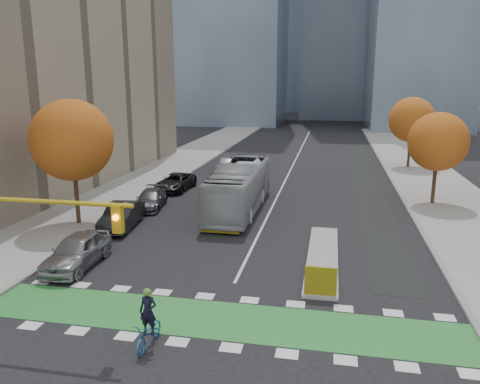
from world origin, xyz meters
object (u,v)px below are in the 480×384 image
at_px(hazard_board, 321,281).
at_px(parked_car_c, 150,199).
at_px(parked_car_e, 226,164).
at_px(tree_west, 72,140).
at_px(bus, 239,187).
at_px(tree_east_near, 438,142).
at_px(parked_car_d, 175,182).
at_px(parked_car_b, 122,216).
at_px(parked_car_a, 77,251).
at_px(tree_east_far, 412,120).
at_px(cyclist, 149,327).

distance_m(hazard_board, parked_car_c, 18.15).
bearing_deg(parked_car_e, parked_car_c, -103.17).
height_order(tree_west, bus, tree_west).
distance_m(tree_east_near, parked_car_d, 21.43).
height_order(parked_car_b, parked_car_c, parked_car_b).
relative_size(parked_car_a, parked_car_e, 1.03).
distance_m(tree_east_far, parked_car_c, 30.39).
height_order(parked_car_c, parked_car_e, parked_car_e).
bearing_deg(tree_east_near, cyclist, -121.29).
xyz_separation_m(parked_car_b, parked_car_e, (2.40, 20.06, 0.02)).
xyz_separation_m(cyclist, parked_car_c, (-7.04, 17.80, -0.07)).
height_order(cyclist, parked_car_a, cyclist).
height_order(tree_east_near, cyclist, tree_east_near).
relative_size(tree_east_near, bus, 0.57).
height_order(hazard_board, parked_car_b, parked_car_b).
relative_size(cyclist, parked_car_a, 0.45).
bearing_deg(tree_east_near, parked_car_d, 177.51).
xyz_separation_m(hazard_board, tree_east_far, (8.50, 33.80, 4.44)).
distance_m(tree_west, tree_east_far, 35.73).
distance_m(bus, parked_car_a, 13.64).
xyz_separation_m(cyclist, bus, (-0.38, 18.49, 0.97)).
height_order(bus, parked_car_a, bus).
xyz_separation_m(tree_east_far, parked_car_e, (-19.00, -6.00, -4.42)).
distance_m(tree_east_near, bus, 15.25).
xyz_separation_m(hazard_board, parked_car_c, (-12.93, 12.74, -0.12)).
xyz_separation_m(parked_car_a, parked_car_d, (-0.69, 17.48, -0.13)).
relative_size(bus, parked_car_d, 2.40).
distance_m(tree_east_far, parked_car_d, 26.65).
bearing_deg(tree_east_near, parked_car_e, 151.61).
xyz_separation_m(tree_east_near, parked_car_d, (-21.00, 0.91, -4.15)).
relative_size(parked_car_a, parked_car_b, 1.01).
relative_size(hazard_board, tree_east_far, 0.18).
xyz_separation_m(tree_west, cyclist, (10.11, -12.86, -4.86)).
xyz_separation_m(tree_west, tree_east_far, (24.50, 26.00, -0.38)).
distance_m(parked_car_a, parked_car_e, 26.63).
xyz_separation_m(tree_west, bus, (9.73, 5.63, -3.90)).
relative_size(tree_east_far, parked_car_a, 1.54).
relative_size(tree_east_near, parked_car_d, 1.38).
height_order(hazard_board, tree_east_far, tree_east_far).
bearing_deg(tree_west, parked_car_e, 74.62).
bearing_deg(parked_car_e, parked_car_b, -100.82).
bearing_deg(parked_car_e, hazard_board, -73.31).
xyz_separation_m(tree_west, parked_car_a, (3.69, -6.57, -4.77)).
distance_m(tree_west, parked_car_e, 21.29).
relative_size(tree_east_far, parked_car_d, 1.49).
bearing_deg(parked_car_a, parked_car_e, 84.24).
bearing_deg(tree_east_near, bus, -162.99).
relative_size(parked_car_a, parked_car_c, 1.06).
distance_m(cyclist, parked_car_b, 14.59).
distance_m(parked_car_b, parked_car_d, 10.97).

